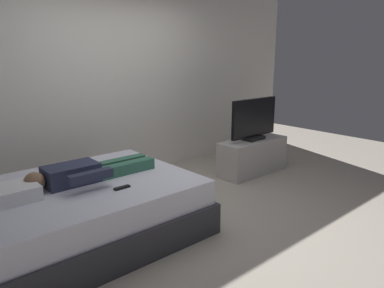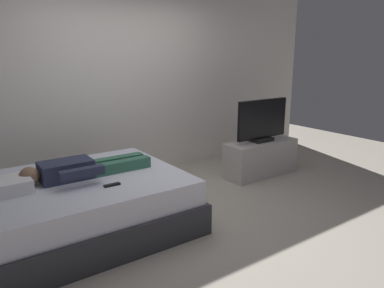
# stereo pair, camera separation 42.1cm
# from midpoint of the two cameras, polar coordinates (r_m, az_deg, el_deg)

# --- Properties ---
(ground_plane) EXTENTS (10.00, 10.00, 0.00)m
(ground_plane) POSITION_cam_midpoint_polar(r_m,az_deg,el_deg) (4.03, 2.81, -11.13)
(ground_plane) COLOR #ADA393
(back_wall) EXTENTS (6.40, 0.10, 2.80)m
(back_wall) POSITION_cam_midpoint_polar(r_m,az_deg,el_deg) (5.34, -5.40, 10.65)
(back_wall) COLOR silver
(back_wall) RESTS_ON ground
(bed) EXTENTS (1.99, 1.60, 0.54)m
(bed) POSITION_cam_midpoint_polar(r_m,az_deg,el_deg) (3.72, -13.79, -9.34)
(bed) COLOR #333338
(bed) RESTS_ON ground
(pillow) EXTENTS (0.48, 0.34, 0.12)m
(pillow) POSITION_cam_midpoint_polar(r_m,az_deg,el_deg) (3.43, -24.70, -6.23)
(pillow) COLOR white
(pillow) RESTS_ON bed
(person) EXTENTS (1.26, 0.46, 0.18)m
(person) POSITION_cam_midpoint_polar(r_m,az_deg,el_deg) (3.64, -13.94, -3.86)
(person) COLOR #2D334C
(person) RESTS_ON bed
(remote) EXTENTS (0.15, 0.04, 0.02)m
(remote) POSITION_cam_midpoint_polar(r_m,az_deg,el_deg) (3.37, -8.89, -6.38)
(remote) COLOR black
(remote) RESTS_ON bed
(tv_stand) EXTENTS (1.10, 0.40, 0.50)m
(tv_stand) POSITION_cam_midpoint_polar(r_m,az_deg,el_deg) (5.34, 12.87, -2.20)
(tv_stand) COLOR #B7B2AD
(tv_stand) RESTS_ON ground
(tv) EXTENTS (0.88, 0.20, 0.59)m
(tv) POSITION_cam_midpoint_polar(r_m,az_deg,el_deg) (5.22, 13.19, 3.45)
(tv) COLOR black
(tv) RESTS_ON tv_stand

